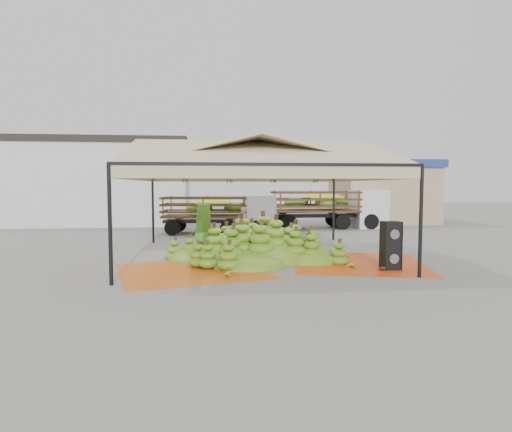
{
  "coord_description": "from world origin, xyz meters",
  "views": [
    {
      "loc": [
        -1.57,
        -14.75,
        2.45
      ],
      "look_at": [
        0.2,
        1.5,
        1.3
      ],
      "focal_mm": 30.0,
      "sensor_mm": 36.0,
      "label": 1
    }
  ],
  "objects": [
    {
      "name": "ground",
      "position": [
        0.0,
        0.0,
        0.0
      ],
      "size": [
        90.0,
        90.0,
        0.0
      ],
      "primitive_type": "plane",
      "color": "slate",
      "rests_on": "ground"
    },
    {
      "name": "banana_leaves",
      "position": [
        -1.82,
        -0.35,
        0.0
      ],
      "size": [
        0.96,
        1.36,
        3.7
      ],
      "primitive_type": null,
      "color": "#276D1D",
      "rests_on": "ground"
    },
    {
      "name": "tarp_right",
      "position": [
        3.14,
        -1.77,
        0.01
      ],
      "size": [
        4.77,
        4.92,
        0.01
      ],
      "primitive_type": "cube",
      "rotation": [
        0.0,
        0.0,
        -0.23
      ],
      "color": "orange",
      "rests_on": "ground"
    },
    {
      "name": "canopy_tent",
      "position": [
        0.0,
        0.0,
        3.3
      ],
      "size": [
        8.1,
        8.1,
        4.0
      ],
      "color": "black",
      "rests_on": "ground"
    },
    {
      "name": "hand_yellow_a",
      "position": [
        2.57,
        -2.48,
        0.1
      ],
      "size": [
        0.54,
        0.49,
        0.2
      ],
      "primitive_type": "ellipsoid",
      "rotation": [
        0.0,
        0.0,
        0.33
      ],
      "color": "gold",
      "rests_on": "ground"
    },
    {
      "name": "hand_green",
      "position": [
        -1.88,
        -1.08,
        0.09
      ],
      "size": [
        0.53,
        0.53,
        0.19
      ],
      "primitive_type": "ellipsoid",
      "rotation": [
        0.0,
        0.0,
        -0.78
      ],
      "color": "#48811B",
      "rests_on": "ground"
    },
    {
      "name": "building_white",
      "position": [
        -10.0,
        14.0,
        2.71
      ],
      "size": [
        14.3,
        6.3,
        5.4
      ],
      "color": "silver",
      "rests_on": "ground"
    },
    {
      "name": "banana_heap",
      "position": [
        0.08,
        -0.73,
        0.65
      ],
      "size": [
        7.44,
        6.81,
        1.3
      ],
      "primitive_type": "ellipsoid",
      "rotation": [
        0.0,
        0.0,
        -0.36
      ],
      "color": "#4B7F1A",
      "rests_on": "ground"
    },
    {
      "name": "truck_right",
      "position": [
        5.61,
        9.52,
        1.37
      ],
      "size": [
        6.5,
        2.32,
        2.23
      ],
      "rotation": [
        0.0,
        0.0,
        0.01
      ],
      "color": "#52311B",
      "rests_on": "ground"
    },
    {
      "name": "hand_red_a",
      "position": [
        2.79,
        -1.22,
        0.1
      ],
      "size": [
        0.49,
        0.42,
        0.21
      ],
      "primitive_type": "ellipsoid",
      "rotation": [
        0.0,
        0.0,
        -0.1
      ],
      "color": "#532B13",
      "rests_on": "ground"
    },
    {
      "name": "building_tan",
      "position": [
        10.0,
        13.0,
        2.07
      ],
      "size": [
        6.3,
        5.3,
        4.1
      ],
      "color": "tan",
      "rests_on": "ground"
    },
    {
      "name": "vendor",
      "position": [
        -0.04,
        4.69,
        0.75
      ],
      "size": [
        0.64,
        0.55,
        1.5
      ],
      "primitive_type": "imported",
      "rotation": [
        0.0,
        0.0,
        3.55
      ],
      "color": "gray",
      "rests_on": "ground"
    },
    {
      "name": "hand_red_b",
      "position": [
        3.3,
        -3.03,
        0.09
      ],
      "size": [
        0.43,
        0.36,
        0.18
      ],
      "primitive_type": "ellipsoid",
      "rotation": [
        0.0,
        0.0,
        0.09
      ],
      "color": "#592D14",
      "rests_on": "ground"
    },
    {
      "name": "speaker_stack",
      "position": [
        3.7,
        -2.84,
        0.71
      ],
      "size": [
        0.53,
        0.47,
        1.42
      ],
      "rotation": [
        0.0,
        0.0,
        0.05
      ],
      "color": "black",
      "rests_on": "ground"
    },
    {
      "name": "truck_left",
      "position": [
        -0.82,
        7.2,
        1.22
      ],
      "size": [
        5.93,
        2.59,
        1.97
      ],
      "rotation": [
        0.0,
        0.0,
        -0.11
      ],
      "color": "#503A1A",
      "rests_on": "ground"
    },
    {
      "name": "hand_yellow_b",
      "position": [
        -1.2,
        -3.37,
        0.11
      ],
      "size": [
        0.55,
        0.46,
        0.23
      ],
      "primitive_type": "ellipsoid",
      "rotation": [
        0.0,
        0.0,
        0.11
      ],
      "color": "#B49324",
      "rests_on": "ground"
    },
    {
      "name": "tarp_left",
      "position": [
        -2.11,
        -2.44,
        0.01
      ],
      "size": [
        4.78,
        4.64,
        0.01
      ],
      "primitive_type": "cube",
      "rotation": [
        0.0,
        0.0,
        0.26
      ],
      "color": "#D36313",
      "rests_on": "ground"
    },
    {
      "name": "hanging_bunches",
      "position": [
        -0.13,
        -0.11,
        2.62
      ],
      "size": [
        4.74,
        0.24,
        0.2
      ],
      "color": "#377819",
      "rests_on": "ground"
    }
  ]
}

